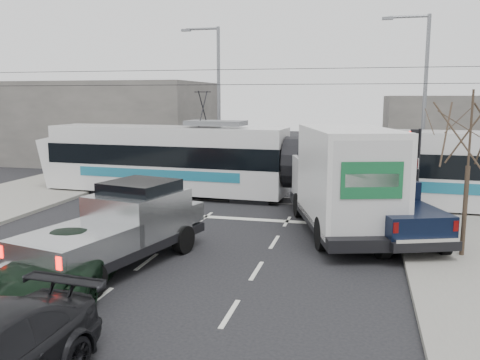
% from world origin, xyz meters
% --- Properties ---
extents(ground, '(120.00, 120.00, 0.00)m').
position_xyz_m(ground, '(0.00, 0.00, 0.00)').
color(ground, black).
rests_on(ground, ground).
extents(rails, '(60.00, 1.60, 0.03)m').
position_xyz_m(rails, '(0.00, 10.00, 0.01)').
color(rails, '#33302D').
rests_on(rails, ground).
extents(building_left, '(14.00, 10.00, 6.00)m').
position_xyz_m(building_left, '(-14.00, 22.00, 3.00)').
color(building_left, slate).
rests_on(building_left, ground).
extents(building_right, '(12.00, 10.00, 5.00)m').
position_xyz_m(building_right, '(12.00, 24.00, 2.50)').
color(building_right, slate).
rests_on(building_right, ground).
extents(bare_tree, '(2.40, 2.40, 5.00)m').
position_xyz_m(bare_tree, '(7.60, 2.50, 3.79)').
color(bare_tree, '#47382B').
rests_on(bare_tree, ground).
extents(traffic_signal, '(0.44, 0.44, 3.60)m').
position_xyz_m(traffic_signal, '(6.47, 6.50, 2.74)').
color(traffic_signal, black).
rests_on(traffic_signal, ground).
extents(street_lamp_near, '(2.38, 0.25, 9.00)m').
position_xyz_m(street_lamp_near, '(7.31, 14.00, 5.11)').
color(street_lamp_near, slate).
rests_on(street_lamp_near, ground).
extents(street_lamp_far, '(2.38, 0.25, 9.00)m').
position_xyz_m(street_lamp_far, '(-4.19, 16.00, 5.11)').
color(street_lamp_far, slate).
rests_on(street_lamp_far, ground).
extents(catenary, '(60.00, 0.20, 7.00)m').
position_xyz_m(catenary, '(0.00, 10.00, 3.88)').
color(catenary, black).
rests_on(catenary, ground).
extents(tram, '(25.39, 3.98, 5.16)m').
position_xyz_m(tram, '(1.45, 9.82, 1.83)').
color(tram, silver).
rests_on(tram, ground).
extents(silver_pickup, '(3.65, 6.86, 2.37)m').
position_xyz_m(silver_pickup, '(-2.29, -0.26, 1.18)').
color(silver_pickup, black).
rests_on(silver_pickup, ground).
extents(box_truck, '(4.73, 8.18, 3.87)m').
position_xyz_m(box_truck, '(3.90, 4.75, 1.91)').
color(box_truck, black).
rests_on(box_truck, ground).
extents(navy_pickup, '(3.93, 6.07, 2.40)m').
position_xyz_m(navy_pickup, '(5.37, 4.39, 1.19)').
color(navy_pickup, black).
rests_on(navy_pickup, ground).
extents(green_car, '(3.44, 5.60, 1.45)m').
position_xyz_m(green_car, '(-2.87, -2.45, 0.72)').
color(green_car, black).
rests_on(green_car, ground).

